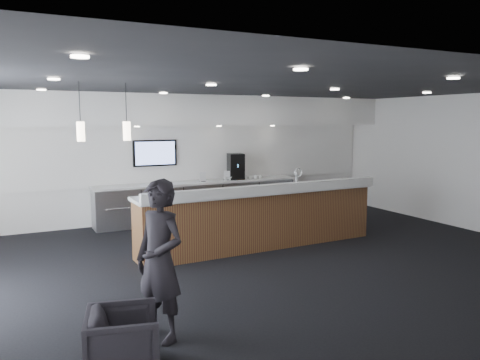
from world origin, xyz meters
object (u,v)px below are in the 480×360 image
coffee_machine (236,166)px  lounge_guest (160,261)px  armchair (123,341)px  service_counter (260,218)px

coffee_machine → lounge_guest: lounge_guest is taller
lounge_guest → armchair: bearing=-72.3°
armchair → lounge_guest: lounge_guest is taller
coffee_machine → armchair: (-4.21, -6.18, -0.96)m
lounge_guest → service_counter: bearing=108.7°
coffee_machine → armchair: coffee_machine is taller
service_counter → lounge_guest: bearing=-136.6°
service_counter → armchair: size_ratio=7.11×
service_counter → coffee_machine: coffee_machine is taller
service_counter → lounge_guest: 4.02m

